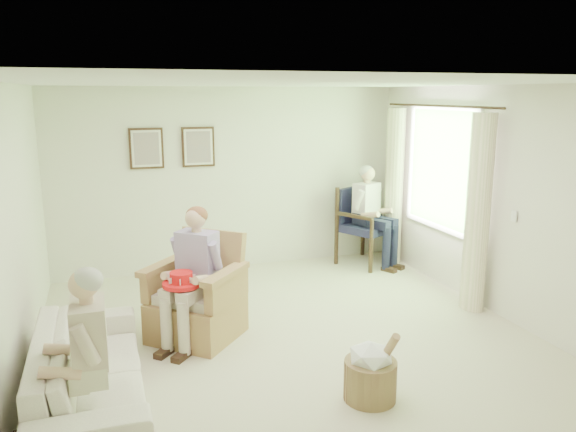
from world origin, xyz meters
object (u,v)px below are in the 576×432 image
object	(u,v)px
wood_armchair	(364,222)
sofa	(89,371)
wicker_armchair	(196,305)
person_sofa	(84,348)
red_hat	(181,281)
person_dark	(370,208)
hatbox	(371,371)
person_wicker	(197,266)

from	to	relation	value
wood_armchair	sofa	bearing A→B (deg)	-170.85
sofa	wicker_armchair	bearing A→B (deg)	-43.54
person_sofa	red_hat	world-z (taller)	person_sofa
person_dark	red_hat	world-z (taller)	person_dark
sofa	hatbox	distance (m)	2.30
sofa	wood_armchair	bearing A→B (deg)	-52.74
wicker_armchair	red_hat	xyz separation A→B (m)	(-0.17, -0.28, 0.37)
hatbox	wicker_armchair	bearing A→B (deg)	124.17
sofa	hatbox	bearing A→B (deg)	-105.63
person_dark	person_sofa	bearing A→B (deg)	-168.35
sofa	person_wicker	distance (m)	1.50
wood_armchair	hatbox	distance (m)	3.98
wicker_armchair	person_wicker	bearing A→B (deg)	-48.07
wood_armchair	sofa	distance (m)	4.91
wood_armchair	person_dark	world-z (taller)	person_dark
person_wicker	person_dark	xyz separation A→B (m)	(2.85, 1.82, 0.06)
person_dark	sofa	bearing A→B (deg)	-172.61
person_wicker	person_sofa	size ratio (longest dim) A/B	1.07
sofa	person_dark	bearing A→B (deg)	-54.50
wicker_armchair	person_sofa	world-z (taller)	person_sofa
wicker_armchair	red_hat	world-z (taller)	wicker_armchair
wood_armchair	person_wicker	size ratio (longest dim) A/B	0.82
wood_armchair	sofa	xyz separation A→B (m)	(-3.90, -2.97, -0.31)
person_sofa	red_hat	bearing A→B (deg)	145.94
wood_armchair	hatbox	world-z (taller)	wood_armchair
person_wicker	person_sofa	world-z (taller)	person_wicker
person_sofa	red_hat	xyz separation A→B (m)	(0.87, 1.28, -0.01)
hatbox	person_dark	bearing A→B (deg)	63.62
person_wicker	hatbox	distance (m)	2.04
sofa	person_dark	size ratio (longest dim) A/B	1.47
person_dark	person_sofa	size ratio (longest dim) A/B	1.14
sofa	hatbox	xyz separation A→B (m)	(2.21, -0.62, -0.06)
person_wicker	red_hat	size ratio (longest dim) A/B	3.71
wicker_armchair	person_dark	size ratio (longest dim) A/B	0.75
wicker_armchair	red_hat	bearing A→B (deg)	-79.86
wood_armchair	person_wicker	world-z (taller)	person_wicker
wood_armchair	person_sofa	size ratio (longest dim) A/B	0.88
person_wicker	wood_armchair	bearing A→B (deg)	77.08
red_hat	person_wicker	bearing A→B (deg)	38.31
red_hat	wood_armchair	bearing A→B (deg)	35.34
wicker_armchair	sofa	xyz separation A→B (m)	(-1.05, -1.10, -0.03)
red_hat	sofa	bearing A→B (deg)	-136.76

